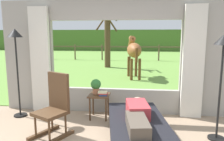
# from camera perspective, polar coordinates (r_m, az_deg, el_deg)

# --- Properties ---
(back_wall_with_window) EXTENTS (5.20, 0.12, 2.55)m
(back_wall_with_window) POSITION_cam_1_polar(r_m,az_deg,el_deg) (4.90, 0.63, 3.16)
(back_wall_with_window) COLOR #9E998E
(back_wall_with_window) RESTS_ON ground_plane
(curtain_panel_left) EXTENTS (0.44, 0.10, 2.40)m
(curtain_panel_left) POSITION_cam_1_polar(r_m,az_deg,el_deg) (5.22, -18.33, 2.53)
(curtain_panel_left) COLOR silver
(curtain_panel_left) RESTS_ON ground_plane
(curtain_panel_right) EXTENTS (0.44, 0.10, 2.40)m
(curtain_panel_right) POSITION_cam_1_polar(r_m,az_deg,el_deg) (4.88, 20.60, 1.97)
(curtain_panel_right) COLOR silver
(curtain_panel_right) RESTS_ON ground_plane
(outdoor_pasture_lawn) EXTENTS (36.00, 21.68, 0.02)m
(outdoor_pasture_lawn) POSITION_cam_1_polar(r_m,az_deg,el_deg) (15.85, 4.80, 2.85)
(outdoor_pasture_lawn) COLOR olive
(outdoor_pasture_lawn) RESTS_ON ground_plane
(distant_hill_ridge) EXTENTS (36.00, 2.00, 2.40)m
(distant_hill_ridge) POSITION_cam_1_polar(r_m,az_deg,el_deg) (25.59, 5.60, 7.94)
(distant_hill_ridge) COLOR #46692A
(distant_hill_ridge) RESTS_ON ground_plane
(recliner_sofa) EXTENTS (1.15, 1.82, 0.42)m
(recliner_sofa) POSITION_cam_1_polar(r_m,az_deg,el_deg) (3.73, 6.61, -15.35)
(recliner_sofa) COLOR black
(recliner_sofa) RESTS_ON ground_plane
(reclining_person) EXTENTS (0.43, 1.44, 0.22)m
(reclining_person) POSITION_cam_1_polar(r_m,az_deg,el_deg) (3.57, 6.70, -11.25)
(reclining_person) COLOR #B23338
(reclining_person) RESTS_ON recliner_sofa
(rocking_chair) EXTENTS (0.72, 0.82, 1.12)m
(rocking_chair) POSITION_cam_1_polar(r_m,az_deg,el_deg) (3.98, -14.92, -8.96)
(rocking_chair) COLOR #4C331E
(rocking_chair) RESTS_ON ground_plane
(side_table) EXTENTS (0.44, 0.44, 0.52)m
(side_table) POSITION_cam_1_polar(r_m,az_deg,el_deg) (4.67, -3.40, -7.46)
(side_table) COLOR #4C331E
(side_table) RESTS_ON ground_plane
(potted_plant) EXTENTS (0.22, 0.22, 0.32)m
(potted_plant) POSITION_cam_1_polar(r_m,az_deg,el_deg) (4.67, -4.27, -3.95)
(potted_plant) COLOR #9E6042
(potted_plant) RESTS_ON side_table
(book_stack) EXTENTS (0.22, 0.16, 0.08)m
(book_stack) POSITION_cam_1_polar(r_m,az_deg,el_deg) (4.57, -2.42, -6.04)
(book_stack) COLOR #23478C
(book_stack) RESTS_ON side_table
(floor_lamp_left) EXTENTS (0.32, 0.32, 1.91)m
(floor_lamp_left) POSITION_cam_1_polar(r_m,az_deg,el_deg) (5.03, -24.06, 5.86)
(floor_lamp_left) COLOR black
(floor_lamp_left) RESTS_ON ground_plane
(floor_lamp_right) EXTENTS (0.32, 0.32, 1.80)m
(floor_lamp_right) POSITION_cam_1_polar(r_m,az_deg,el_deg) (3.94, 27.20, 3.60)
(floor_lamp_right) COLOR black
(floor_lamp_right) RESTS_ON ground_plane
(horse) EXTENTS (0.77, 1.82, 1.73)m
(horse) POSITION_cam_1_polar(r_m,az_deg,el_deg) (8.95, 5.77, 5.27)
(horse) COLOR brown
(horse) RESTS_ON outdoor_pasture_lawn
(pasture_tree) EXTENTS (1.25, 1.27, 3.27)m
(pasture_tree) POSITION_cam_1_polar(r_m,az_deg,el_deg) (11.88, -1.18, 8.16)
(pasture_tree) COLOR #4C3823
(pasture_tree) RESTS_ON outdoor_pasture_lawn
(pasture_fence_line) EXTENTS (16.10, 0.10, 1.10)m
(pasture_fence_line) POSITION_cam_1_polar(r_m,az_deg,el_deg) (15.37, 4.79, 5.40)
(pasture_fence_line) COLOR brown
(pasture_fence_line) RESTS_ON outdoor_pasture_lawn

